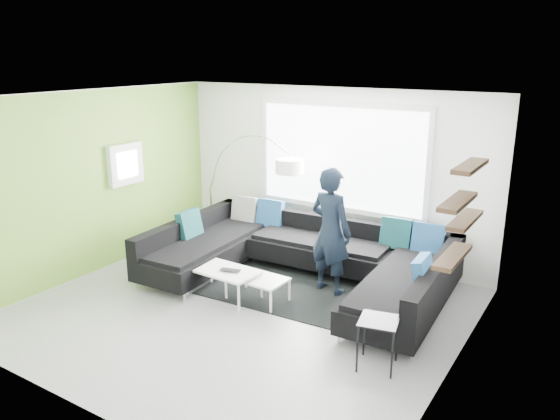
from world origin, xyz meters
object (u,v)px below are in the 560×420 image
(arc_lamp, at_px, (210,188))
(side_table, at_px, (378,343))
(person, at_px, (331,231))
(coffee_table, at_px, (240,285))
(laptop, at_px, (229,272))
(sectional_sofa, at_px, (298,261))

(arc_lamp, xyz_separation_m, side_table, (4.08, -2.19, -0.74))
(arc_lamp, distance_m, person, 2.83)
(coffee_table, bearing_deg, laptop, -127.84)
(laptop, bearing_deg, coffee_table, 35.75)
(coffee_table, height_order, side_table, side_table)
(sectional_sofa, distance_m, side_table, 2.26)
(arc_lamp, height_order, laptop, arc_lamp)
(coffee_table, bearing_deg, person, 45.93)
(sectional_sofa, bearing_deg, person, 11.62)
(coffee_table, bearing_deg, side_table, -12.24)
(arc_lamp, bearing_deg, side_table, -22.57)
(person, bearing_deg, coffee_table, 55.08)
(arc_lamp, bearing_deg, coffee_table, -35.87)
(coffee_table, relative_size, laptop, 3.84)
(arc_lamp, relative_size, person, 1.12)
(side_table, bearing_deg, coffee_table, 165.45)
(coffee_table, xyz_separation_m, person, (0.93, 0.89, 0.70))
(sectional_sofa, height_order, arc_lamp, arc_lamp)
(person, xyz_separation_m, laptop, (-1.03, -1.01, -0.49))
(sectional_sofa, bearing_deg, arc_lamp, 156.84)
(person, bearing_deg, side_table, 143.79)
(coffee_table, bearing_deg, sectional_sofa, 60.72)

